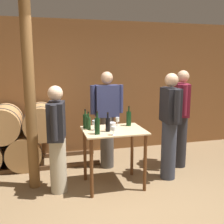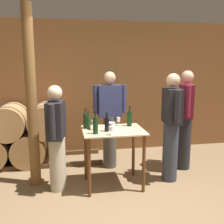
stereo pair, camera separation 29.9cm
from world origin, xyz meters
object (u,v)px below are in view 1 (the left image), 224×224
(wine_bottle_far_left, at_px, (85,121))
(wine_glass_near_right, at_px, (117,120))
(wine_glass_near_center, at_px, (113,129))
(ice_bucket, at_px, (111,126))
(wine_bottle_right, at_px, (108,124))
(person_visitor_near_door, at_px, (181,117))
(wooden_post, at_px, (30,99))
(person_visitor_with_scarf, at_px, (107,118))
(wine_bottle_far_right, at_px, (129,118))
(person_visitor_bearded, at_px, (57,138))
(wine_glass_near_left, at_px, (94,123))
(wine_bottle_left, at_px, (89,123))
(wine_bottle_center, at_px, (97,125))
(person_host, at_px, (170,124))

(wine_bottle_far_left, height_order, wine_glass_near_right, wine_bottle_far_left)
(wine_glass_near_center, xyz_separation_m, ice_bucket, (0.06, 0.31, -0.03))
(wine_bottle_right, xyz_separation_m, person_visitor_near_door, (1.47, 0.51, -0.07))
(wooden_post, bearing_deg, person_visitor_with_scarf, 20.64)
(wine_bottle_right, height_order, wine_bottle_far_right, wine_bottle_far_right)
(ice_bucket, bearing_deg, wine_glass_near_right, 54.67)
(wine_bottle_far_left, bearing_deg, person_visitor_bearded, -156.23)
(wine_bottle_right, height_order, wine_glass_near_left, wine_bottle_right)
(wine_bottle_left, height_order, wine_glass_near_left, wine_bottle_left)
(wine_glass_near_left, bearing_deg, wine_bottle_far_left, 122.81)
(wine_bottle_far_right, distance_m, ice_bucket, 0.36)
(wine_bottle_center, distance_m, person_visitor_with_scarf, 1.00)
(wine_bottle_center, bearing_deg, person_visitor_with_scarf, 68.46)
(wine_bottle_left, bearing_deg, wine_bottle_far_left, 108.90)
(person_host, bearing_deg, ice_bucket, 180.00)
(wine_bottle_center, bearing_deg, wine_glass_near_left, 89.41)
(person_visitor_bearded, bearing_deg, wine_bottle_center, -19.40)
(wine_glass_near_left, xyz_separation_m, person_visitor_bearded, (-0.55, -0.03, -0.18))
(wine_glass_near_right, relative_size, person_visitor_near_door, 0.08)
(wooden_post, xyz_separation_m, ice_bucket, (1.15, -0.24, -0.41))
(wine_glass_near_left, height_order, person_visitor_near_door, person_visitor_near_door)
(person_host, bearing_deg, wine_bottle_far_right, 166.56)
(person_visitor_bearded, xyz_separation_m, person_visitor_near_door, (2.19, 0.42, 0.10))
(ice_bucket, bearing_deg, wine_glass_near_center, -100.42)
(person_visitor_with_scarf, bearing_deg, person_visitor_near_door, -13.53)
(wine_glass_near_left, xyz_separation_m, person_host, (1.21, -0.02, -0.09))
(wine_bottle_left, bearing_deg, wine_glass_near_center, -55.47)
(wine_glass_near_left, relative_size, person_visitor_bearded, 0.10)
(wine_bottle_center, distance_m, person_visitor_bearded, 0.61)
(wine_bottle_far_left, distance_m, wine_bottle_right, 0.40)
(wine_bottle_far_left, bearing_deg, wine_bottle_far_right, -2.59)
(wooden_post, distance_m, wine_glass_near_right, 1.36)
(person_visitor_near_door, bearing_deg, person_visitor_with_scarf, 166.47)
(person_visitor_bearded, bearing_deg, wine_glass_near_left, 2.99)
(wine_glass_near_right, height_order, person_visitor_with_scarf, person_visitor_with_scarf)
(wine_glass_near_left, xyz_separation_m, wine_glass_near_right, (0.41, 0.20, -0.02))
(wine_bottle_far_left, xyz_separation_m, wine_bottle_right, (0.28, -0.28, -0.01))
(wooden_post, bearing_deg, wine_glass_near_right, -1.14)
(wine_glass_near_left, bearing_deg, wooden_post, 165.82)
(ice_bucket, bearing_deg, person_visitor_near_door, 16.46)
(wooden_post, height_order, person_visitor_bearded, wooden_post)
(wine_bottle_center, distance_m, wine_bottle_far_right, 0.68)
(wine_bottle_far_right, bearing_deg, person_visitor_bearded, -171.74)
(wine_glass_near_right, bearing_deg, person_visitor_with_scarf, 95.58)
(wine_glass_near_right, distance_m, person_visitor_near_door, 1.25)
(wine_bottle_center, height_order, ice_bucket, wine_bottle_center)
(wine_bottle_far_left, distance_m, wine_bottle_center, 0.40)
(wine_bottle_center, relative_size, person_visitor_near_door, 0.19)
(wine_glass_near_right, bearing_deg, wine_bottle_right, -126.61)
(wine_bottle_center, xyz_separation_m, wine_glass_near_center, (0.20, -0.11, -0.04))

